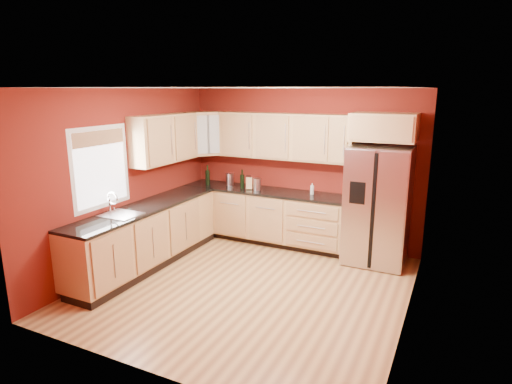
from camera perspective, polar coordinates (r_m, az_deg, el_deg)
floor at (r=5.89m, az=-1.01°, el=-12.48°), size 4.00×4.00×0.00m
ceiling at (r=5.29m, az=-1.13°, el=13.72°), size 4.00×4.00×0.00m
wall_back at (r=7.25m, az=6.10°, el=3.28°), size 4.00×0.04×2.60m
wall_front at (r=3.84m, az=-14.74°, el=-6.46°), size 4.00×0.04×2.60m
wall_left at (r=6.57m, az=-16.83°, el=1.71°), size 0.04×4.00×2.60m
wall_right at (r=4.91m, az=20.29°, el=-2.49°), size 0.04×4.00×2.60m
base_cabinets_back at (r=7.38m, az=1.12°, el=-3.33°), size 2.90×0.60×0.88m
base_cabinets_left at (r=6.60m, az=-14.38°, el=-5.83°), size 0.60×2.80×0.88m
countertop_back at (r=7.25m, az=1.10°, el=0.13°), size 2.90×0.62×0.04m
countertop_left at (r=6.46m, az=-14.55°, el=-1.99°), size 0.62×2.80×0.04m
upper_cabinets_back at (r=7.11m, az=3.84°, el=7.40°), size 2.30×0.33×0.75m
upper_cabinets_left at (r=6.93m, az=-12.06°, el=6.98°), size 0.33×1.35×0.75m
corner_upper_cabinet at (r=7.61m, az=-6.69°, el=7.75°), size 0.67×0.67×0.75m
over_fridge_cabinet at (r=6.52m, az=16.69°, el=8.30°), size 0.92×0.60×0.40m
refrigerator at (r=6.65m, az=15.91°, el=-1.74°), size 0.90×0.75×1.78m
window at (r=6.16m, az=-19.97°, el=3.08°), size 0.03×0.90×1.00m
sink_faucet at (r=6.06m, az=-17.68°, el=-1.56°), size 0.50×0.42×0.30m
canister_left at (r=7.57m, az=-3.49°, el=1.69°), size 0.17×0.17×0.22m
canister_right at (r=7.20m, az=0.15°, el=1.04°), size 0.13×0.13×0.20m
wine_bottle_a at (r=7.34m, az=-1.85°, el=1.76°), size 0.09×0.09×0.33m
wine_bottle_b at (r=7.65m, az=-6.48°, el=2.28°), size 0.10×0.10×0.35m
knife_block at (r=7.29m, az=-0.91°, el=1.18°), size 0.13×0.12×0.20m
soap_dispenser at (r=6.98m, az=7.49°, el=0.42°), size 0.08×0.08×0.18m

